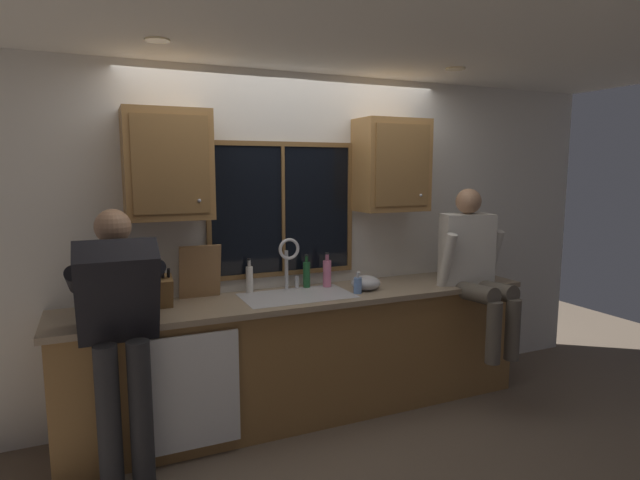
{
  "coord_description": "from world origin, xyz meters",
  "views": [
    {
      "loc": [
        -1.41,
        -3.7,
        1.84
      ],
      "look_at": [
        0.1,
        -0.3,
        1.32
      ],
      "focal_mm": 28.91,
      "sensor_mm": 36.0,
      "label": 1
    }
  ],
  "objects_px": {
    "cutting_board": "(200,272)",
    "bottle_amber_small": "(307,274)",
    "knife_block": "(163,292)",
    "bottle_tall_clear": "(327,273)",
    "mixing_bowl": "(366,283)",
    "soap_dispenser": "(358,285)",
    "person_standing": "(119,321)",
    "person_sitting_on_counter": "(475,263)",
    "bottle_green_glass": "(249,279)"
  },
  "relations": [
    {
      "from": "person_sitting_on_counter",
      "to": "mixing_bowl",
      "type": "relative_size",
      "value": 5.63
    },
    {
      "from": "person_standing",
      "to": "person_sitting_on_counter",
      "type": "distance_m",
      "value": 2.61
    },
    {
      "from": "soap_dispenser",
      "to": "bottle_tall_clear",
      "type": "xyz_separation_m",
      "value": [
        -0.12,
        0.29,
        0.05
      ]
    },
    {
      "from": "cutting_board",
      "to": "mixing_bowl",
      "type": "bearing_deg",
      "value": -11.22
    },
    {
      "from": "cutting_board",
      "to": "knife_block",
      "type": "bearing_deg",
      "value": -150.51
    },
    {
      "from": "person_sitting_on_counter",
      "to": "bottle_amber_small",
      "type": "relative_size",
      "value": 4.81
    },
    {
      "from": "knife_block",
      "to": "person_sitting_on_counter",
      "type": "bearing_deg",
      "value": -7.94
    },
    {
      "from": "person_sitting_on_counter",
      "to": "bottle_amber_small",
      "type": "distance_m",
      "value": 1.32
    },
    {
      "from": "person_sitting_on_counter",
      "to": "knife_block",
      "type": "relative_size",
      "value": 3.92
    },
    {
      "from": "mixing_bowl",
      "to": "person_sitting_on_counter",
      "type": "bearing_deg",
      "value": -16.07
    },
    {
      "from": "person_sitting_on_counter",
      "to": "soap_dispenser",
      "type": "xyz_separation_m",
      "value": [
        -0.95,
        0.15,
        -0.12
      ]
    },
    {
      "from": "bottle_amber_small",
      "to": "person_sitting_on_counter",
      "type": "bearing_deg",
      "value": -21.34
    },
    {
      "from": "bottle_amber_small",
      "to": "soap_dispenser",
      "type": "bearing_deg",
      "value": -49.96
    },
    {
      "from": "mixing_bowl",
      "to": "soap_dispenser",
      "type": "relative_size",
      "value": 1.35
    },
    {
      "from": "person_standing",
      "to": "cutting_board",
      "type": "bearing_deg",
      "value": 44.05
    },
    {
      "from": "cutting_board",
      "to": "soap_dispenser",
      "type": "distance_m",
      "value": 1.14
    },
    {
      "from": "mixing_bowl",
      "to": "soap_dispenser",
      "type": "xyz_separation_m",
      "value": [
        -0.12,
        -0.09,
        0.01
      ]
    },
    {
      "from": "person_sitting_on_counter",
      "to": "soap_dispenser",
      "type": "relative_size",
      "value": 7.6
    },
    {
      "from": "soap_dispenser",
      "to": "bottle_amber_small",
      "type": "distance_m",
      "value": 0.43
    },
    {
      "from": "person_sitting_on_counter",
      "to": "mixing_bowl",
      "type": "distance_m",
      "value": 0.88
    },
    {
      "from": "person_standing",
      "to": "soap_dispenser",
      "type": "xyz_separation_m",
      "value": [
        1.66,
        0.22,
        0.01
      ]
    },
    {
      "from": "bottle_tall_clear",
      "to": "bottle_amber_small",
      "type": "xyz_separation_m",
      "value": [
        -0.16,
        0.04,
        -0.0
      ]
    },
    {
      "from": "mixing_bowl",
      "to": "bottle_amber_small",
      "type": "xyz_separation_m",
      "value": [
        -0.39,
        0.24,
        0.06
      ]
    },
    {
      "from": "person_standing",
      "to": "soap_dispenser",
      "type": "bearing_deg",
      "value": 7.65
    },
    {
      "from": "bottle_green_glass",
      "to": "bottle_amber_small",
      "type": "distance_m",
      "value": 0.45
    },
    {
      "from": "person_sitting_on_counter",
      "to": "bottle_amber_small",
      "type": "height_order",
      "value": "person_sitting_on_counter"
    },
    {
      "from": "cutting_board",
      "to": "bottle_amber_small",
      "type": "xyz_separation_m",
      "value": [
        0.82,
        -0.0,
        -0.08
      ]
    },
    {
      "from": "person_standing",
      "to": "bottle_green_glass",
      "type": "bearing_deg",
      "value": 31.26
    },
    {
      "from": "soap_dispenser",
      "to": "bottle_tall_clear",
      "type": "distance_m",
      "value": 0.31
    },
    {
      "from": "soap_dispenser",
      "to": "person_standing",
      "type": "bearing_deg",
      "value": -172.35
    },
    {
      "from": "cutting_board",
      "to": "bottle_green_glass",
      "type": "height_order",
      "value": "cutting_board"
    },
    {
      "from": "bottle_green_glass",
      "to": "bottle_tall_clear",
      "type": "relative_size",
      "value": 0.96
    },
    {
      "from": "person_sitting_on_counter",
      "to": "bottle_tall_clear",
      "type": "relative_size",
      "value": 4.67
    },
    {
      "from": "person_standing",
      "to": "mixing_bowl",
      "type": "bearing_deg",
      "value": 9.93
    },
    {
      "from": "knife_block",
      "to": "bottle_tall_clear",
      "type": "xyz_separation_m",
      "value": [
        1.25,
        0.12,
        0.0
      ]
    },
    {
      "from": "person_sitting_on_counter",
      "to": "soap_dispenser",
      "type": "height_order",
      "value": "person_sitting_on_counter"
    },
    {
      "from": "bottle_green_glass",
      "to": "bottle_tall_clear",
      "type": "xyz_separation_m",
      "value": [
        0.61,
        -0.06,
        0.01
      ]
    },
    {
      "from": "person_sitting_on_counter",
      "to": "cutting_board",
      "type": "relative_size",
      "value": 3.22
    },
    {
      "from": "mixing_bowl",
      "to": "bottle_amber_small",
      "type": "bearing_deg",
      "value": 148.57
    },
    {
      "from": "bottle_green_glass",
      "to": "knife_block",
      "type": "bearing_deg",
      "value": -164.9
    },
    {
      "from": "person_sitting_on_counter",
      "to": "cutting_board",
      "type": "bearing_deg",
      "value": 166.77
    },
    {
      "from": "bottle_green_glass",
      "to": "bottle_amber_small",
      "type": "xyz_separation_m",
      "value": [
        0.45,
        -0.02,
        0.0
      ]
    },
    {
      "from": "person_sitting_on_counter",
      "to": "bottle_green_glass",
      "type": "bearing_deg",
      "value": 163.52
    },
    {
      "from": "knife_block",
      "to": "bottle_green_glass",
      "type": "height_order",
      "value": "knife_block"
    },
    {
      "from": "cutting_board",
      "to": "bottle_amber_small",
      "type": "bearing_deg",
      "value": -0.06
    },
    {
      "from": "person_sitting_on_counter",
      "to": "knife_block",
      "type": "distance_m",
      "value": 2.34
    },
    {
      "from": "person_standing",
      "to": "bottle_tall_clear",
      "type": "distance_m",
      "value": 1.62
    },
    {
      "from": "cutting_board",
      "to": "bottle_tall_clear",
      "type": "distance_m",
      "value": 0.98
    },
    {
      "from": "bottle_amber_small",
      "to": "knife_block",
      "type": "bearing_deg",
      "value": -171.88
    },
    {
      "from": "person_sitting_on_counter",
      "to": "soap_dispenser",
      "type": "distance_m",
      "value": 0.97
    }
  ]
}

